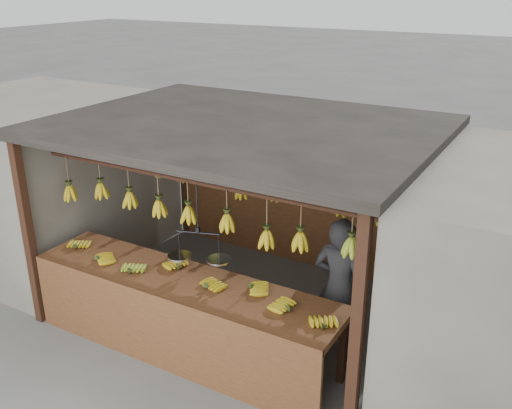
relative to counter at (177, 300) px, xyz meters
The scene contains 8 objects.
ground 1.43m from the counter, 85.83° to the left, with size 80.00×80.00×0.00m, color #5B5B57.
stall 2.01m from the counter, 86.70° to the left, with size 4.30×3.30×2.40m.
neighbor_left 3.75m from the counter, 160.65° to the left, with size 3.00×3.00×2.30m, color slate.
counter is the anchor object (origin of this frame).
hanging_bananas 1.54m from the counter, 86.06° to the left, with size 3.61×2.25×0.38m.
balance_scale 0.56m from the counter, 58.21° to the left, with size 0.66×0.39×0.87m.
vendor 1.74m from the counter, 32.18° to the left, with size 0.59×0.39×1.63m, color #262628.
bag_bundles 3.30m from the counter, 51.83° to the left, with size 0.08×0.26×1.26m.
Camera 1 is at (3.26, -5.37, 3.91)m, focal length 40.00 mm.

